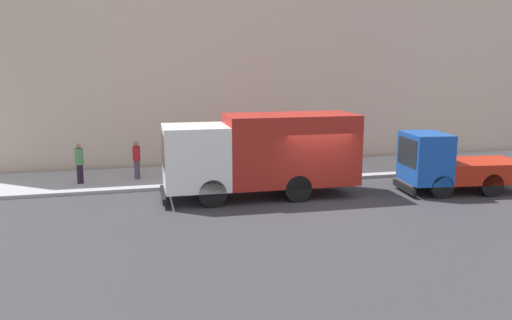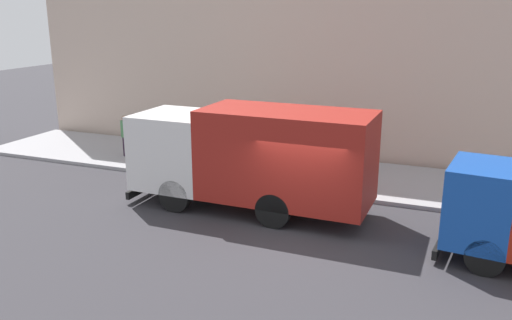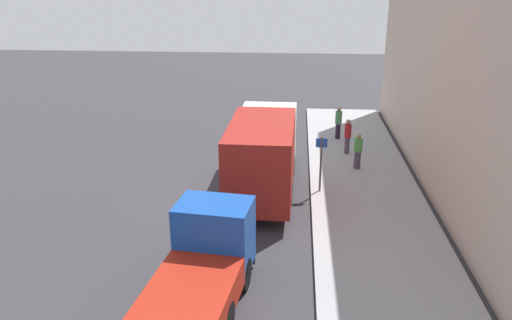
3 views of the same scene
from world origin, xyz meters
name	(u,v)px [view 2 (image 2 of 3)]	position (x,y,z in m)	size (l,w,h in m)	color
ground	(299,232)	(0.00, 0.00, 0.00)	(80.00, 80.00, 0.00)	#323034
sidewalk	(342,177)	(5.18, 0.00, 0.07)	(4.36, 30.00, 0.13)	#98969A
building_facade	(364,32)	(7.86, 0.00, 5.07)	(0.50, 30.00, 10.13)	#C6AE9C
large_utility_truck	(252,155)	(1.12, 1.86, 1.74)	(2.46, 7.42, 3.14)	silver
pedestrian_walking	(228,143)	(5.08, 4.46, 0.96)	(0.42, 0.42, 1.58)	#43394D
pedestrian_standing	(179,138)	(4.80, 6.49, 1.03)	(0.45, 0.45, 1.66)	#4B3A50
pedestrian_third	(125,135)	(4.53, 8.80, 1.01)	(0.35, 0.35, 1.66)	black
street_sign_post	(278,146)	(3.35, 1.83, 1.47)	(0.44, 0.08, 2.24)	#4C5156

